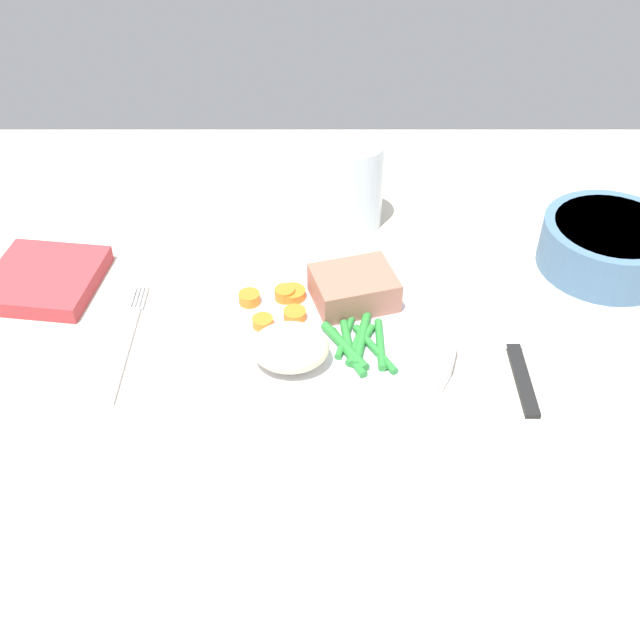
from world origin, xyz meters
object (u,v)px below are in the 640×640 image
(napkin, at_px, (48,278))
(meat_portion, at_px, (357,288))
(dinner_plate, at_px, (320,334))
(knife, at_px, (514,342))
(salad_bowl, at_px, (612,244))
(water_glass, at_px, (356,189))
(fork, at_px, (129,340))

(napkin, bearing_deg, meat_portion, -7.81)
(dinner_plate, distance_m, knife, 0.19)
(meat_portion, bearing_deg, salad_bowl, 16.20)
(water_glass, relative_size, napkin, 0.91)
(dinner_plate, height_order, salad_bowl, salad_bowl)
(water_glass, bearing_deg, knife, -55.17)
(salad_bowl, bearing_deg, fork, -165.91)
(knife, xyz_separation_m, water_glass, (-0.15, 0.21, 0.04))
(water_glass, height_order, salad_bowl, water_glass)
(dinner_plate, height_order, water_glass, water_glass)
(meat_portion, distance_m, napkin, 0.32)
(fork, height_order, knife, knife)
(fork, xyz_separation_m, water_glass, (0.22, 0.21, 0.04))
(dinner_plate, bearing_deg, napkin, 163.28)
(dinner_plate, xyz_separation_m, fork, (-0.18, -0.00, -0.01))
(fork, distance_m, napkin, 0.13)
(dinner_plate, height_order, meat_portion, meat_portion)
(dinner_plate, bearing_deg, salad_bowl, 21.38)
(salad_bowl, bearing_deg, meat_portion, -163.80)
(meat_portion, relative_size, water_glass, 0.77)
(knife, height_order, salad_bowl, salad_bowl)
(fork, relative_size, salad_bowl, 1.17)
(fork, bearing_deg, water_glass, 46.63)
(meat_portion, bearing_deg, napkin, 172.19)
(fork, relative_size, water_glass, 1.66)
(fork, height_order, napkin, napkin)
(salad_bowl, bearing_deg, knife, -134.81)
(dinner_plate, xyz_separation_m, salad_bowl, (0.31, 0.12, 0.02))
(fork, distance_m, salad_bowl, 0.51)
(fork, xyz_separation_m, knife, (0.37, -0.00, -0.00))
(napkin, bearing_deg, fork, -40.95)
(meat_portion, bearing_deg, fork, -168.59)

